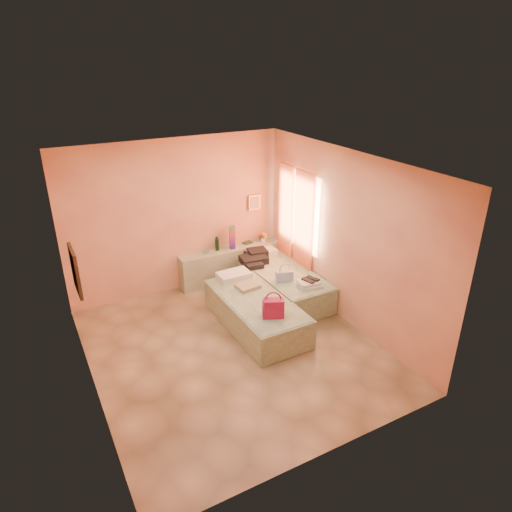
{
  "coord_description": "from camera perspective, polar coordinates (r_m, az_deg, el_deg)",
  "views": [
    {
      "loc": [
        -2.41,
        -5.17,
        4.12
      ],
      "look_at": [
        0.85,
        0.85,
        1.02
      ],
      "focal_mm": 32.0,
      "sensor_mm": 36.0,
      "label": 1
    }
  ],
  "objects": [
    {
      "name": "room_walls",
      "position": [
        6.72,
        -3.67,
        4.02
      ],
      "size": [
        4.02,
        4.51,
        2.81
      ],
      "color": "#F6BA83",
      "rests_on": "ground"
    },
    {
      "name": "flower_vase",
      "position": [
        8.98,
        0.91,
        2.47
      ],
      "size": [
        0.23,
        0.23,
        0.24
      ],
      "primitive_type": "cube",
      "rotation": [
        0.0,
        0.0,
        0.29
      ],
      "color": "silver",
      "rests_on": "headboard_ledge"
    },
    {
      "name": "ground",
      "position": [
        7.04,
        -2.82,
        -11.5
      ],
      "size": [
        4.5,
        4.5,
        0.0
      ],
      "primitive_type": "plane",
      "color": "tan",
      "rests_on": "ground"
    },
    {
      "name": "bed_right",
      "position": [
        8.31,
        3.31,
        -3.45
      ],
      "size": [
        0.91,
        2.01,
        0.5
      ],
      "primitive_type": "cube",
      "rotation": [
        0.0,
        0.0,
        0.01
      ],
      "color": "#ADC39D",
      "rests_on": "ground"
    },
    {
      "name": "small_dish",
      "position": [
        8.59,
        -6.2,
        0.52
      ],
      "size": [
        0.15,
        0.15,
        0.03
      ],
      "primitive_type": "cylinder",
      "rotation": [
        0.0,
        0.0,
        -0.15
      ],
      "color": "#50936E",
      "rests_on": "headboard_ledge"
    },
    {
      "name": "sandal_pair",
      "position": [
        7.69,
        6.87,
        -2.95
      ],
      "size": [
        0.24,
        0.28,
        0.02
      ],
      "primitive_type": "cube",
      "rotation": [
        0.0,
        0.0,
        0.29
      ],
      "color": "black",
      "rests_on": "towel_stack"
    },
    {
      "name": "towel_stack",
      "position": [
        7.69,
        6.77,
        -3.46
      ],
      "size": [
        0.41,
        0.37,
        0.1
      ],
      "primitive_type": "cube",
      "rotation": [
        0.0,
        0.0,
        -0.23
      ],
      "color": "silver",
      "rests_on": "bed_right"
    },
    {
      "name": "green_book",
      "position": [
        8.96,
        -1.07,
        1.69
      ],
      "size": [
        0.2,
        0.16,
        0.03
      ],
      "primitive_type": "cube",
      "rotation": [
        0.0,
        0.0,
        0.18
      ],
      "color": "#27492B",
      "rests_on": "headboard_ledge"
    },
    {
      "name": "headboard_ledge",
      "position": [
        8.87,
        -3.12,
        -0.99
      ],
      "size": [
        2.05,
        0.3,
        0.65
      ],
      "primitive_type": "cube",
      "color": "#AAB897",
      "rests_on": "ground"
    },
    {
      "name": "rainbow_box",
      "position": [
        8.66,
        -3.0,
        2.33
      ],
      "size": [
        0.12,
        0.12,
        0.45
      ],
      "primitive_type": "cube",
      "rotation": [
        0.0,
        0.0,
        -0.22
      ],
      "color": "#9B1341",
      "rests_on": "headboard_ledge"
    },
    {
      "name": "water_bottle",
      "position": [
        8.63,
        -4.89,
        1.51
      ],
      "size": [
        0.07,
        0.07,
        0.26
      ],
      "primitive_type": "cylinder",
      "rotation": [
        0.0,
        0.0,
        0.01
      ],
      "color": "#153B1D",
      "rests_on": "headboard_ledge"
    },
    {
      "name": "bed_left",
      "position": [
        7.42,
        -0.02,
        -7.06
      ],
      "size": [
        0.91,
        2.01,
        0.5
      ],
      "primitive_type": "cube",
      "rotation": [
        0.0,
        0.0,
        0.01
      ],
      "color": "#ADC39D",
      "rests_on": "ground"
    },
    {
      "name": "clothes_pile",
      "position": [
        8.49,
        -0.04,
        -0.27
      ],
      "size": [
        0.59,
        0.59,
        0.16
      ],
      "primitive_type": "cube",
      "rotation": [
        0.0,
        0.0,
        -0.12
      ],
      "color": "black",
      "rests_on": "bed_right"
    },
    {
      "name": "blue_handbag",
      "position": [
        7.82,
        3.58,
        -2.5
      ],
      "size": [
        0.31,
        0.21,
        0.19
      ],
      "primitive_type": "cube",
      "rotation": [
        0.0,
        0.0,
        -0.3
      ],
      "color": "#41559E",
      "rests_on": "bed_right"
    },
    {
      "name": "khaki_garment",
      "position": [
        7.61,
        -1.03,
        -3.79
      ],
      "size": [
        0.39,
        0.32,
        0.06
      ],
      "primitive_type": "cube",
      "rotation": [
        0.0,
        0.0,
        0.1
      ],
      "color": "tan",
      "rests_on": "bed_left"
    },
    {
      "name": "magenta_handbag",
      "position": [
        6.77,
        2.15,
        -6.49
      ],
      "size": [
        0.36,
        0.29,
        0.3
      ],
      "primitive_type": "cube",
      "rotation": [
        0.0,
        0.0,
        -0.43
      ],
      "color": "#9B1341",
      "rests_on": "bed_left"
    }
  ]
}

